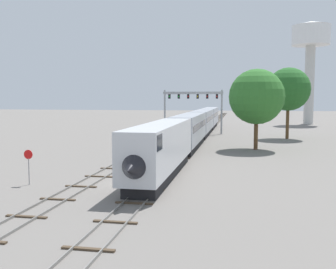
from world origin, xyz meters
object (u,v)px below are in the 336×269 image
Objects in this scene: signal_gantry at (193,102)px; trackside_tree_mid at (288,89)px; trackside_tree_left at (257,97)px; stop_sign at (29,162)px; passenger_train at (197,125)px; water_tower at (311,43)px.

trackside_tree_mid is at bearing -20.92° from signal_gantry.
trackside_tree_mid is (6.09, 15.89, 1.37)m from trackside_tree_left.
stop_sign is at bearing -99.10° from signal_gantry.
trackside_tree_left is (9.20, -9.83, 4.68)m from passenger_train.
signal_gantry is at bearing -128.77° from water_tower.
passenger_train is 6.63× the size of signal_gantry.
signal_gantry is 0.43× the size of water_tower.
stop_sign is at bearing -105.69° from passenger_train.
stop_sign is 0.23× the size of trackside_tree_mid.
trackside_tree_mid reaches higher than stop_sign.
trackside_tree_mid is (15.30, 6.06, 6.05)m from passenger_train.
signal_gantry is 0.97× the size of trackside_tree_mid.
trackside_tree_left is 0.89× the size of trackside_tree_mid.
passenger_train is at bearing -80.01° from signal_gantry.
stop_sign is 32.60m from trackside_tree_left.
passenger_train is 36.99m from stop_sign.
trackside_tree_mid reaches higher than passenger_train.
passenger_train is at bearing -158.38° from trackside_tree_mid.
water_tower is at bearing 73.85° from trackside_tree_left.
signal_gantry is at bearing 99.99° from passenger_train.
water_tower reaches higher than signal_gantry.
trackside_tree_left is at bearing -46.87° from passenger_train.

